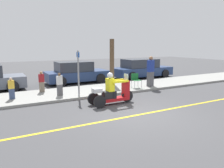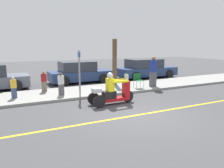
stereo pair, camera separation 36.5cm
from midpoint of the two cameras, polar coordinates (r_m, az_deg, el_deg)
The scene contains 13 objects.
ground_plane at distance 8.30m, azimuth 6.03°, elevation -7.97°, with size 60.00×60.00×0.00m, color #424244.
lane_stripe at distance 8.19m, azimuth 4.80°, elevation -8.19°, with size 24.00×0.12×0.01m.
sidewalk_strip at distance 12.21m, azimuth -6.36°, elevation -1.76°, with size 28.00×2.80×0.12m.
motorcycle_trike at distance 9.54m, azimuth -1.06°, elevation -2.33°, with size 2.09×0.71×1.41m.
spectator_with_child at distance 11.07m, azimuth -25.64°, elevation -1.12°, with size 0.27×0.21×0.99m.
spectator_by_tree at distance 13.22m, azimuth 9.25°, elevation 3.15°, with size 0.48×0.37×1.80m.
spectator_mid_group at distance 11.02m, azimuth -14.45°, elevation -0.16°, with size 0.30×0.22×1.12m.
spectator_near_curb at distance 12.09m, azimuth -18.75°, elevation 0.47°, with size 0.28×0.19×1.10m.
folding_chair_curbside at distance 12.70m, azimuth 5.38°, elevation 1.31°, with size 0.52×0.52×0.82m.
parked_car_lot_left at distance 15.19m, azimuth -10.07°, elevation 2.91°, with size 4.21×2.01×1.46m.
parked_car_lot_far at distance 17.51m, azimuth 7.14°, elevation 3.98°, with size 4.80×2.07×1.48m.
tree_trunk at distance 13.66m, azimuth -0.79°, elevation 5.79°, with size 0.28×0.28×2.81m.
street_sign at distance 10.55m, azimuth -9.76°, elevation 3.19°, with size 0.08×0.36×2.20m.
Camera 1 is at (-4.69, -6.37, 2.59)m, focal length 35.00 mm.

